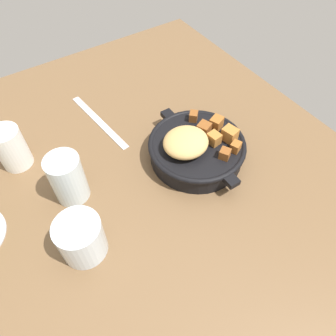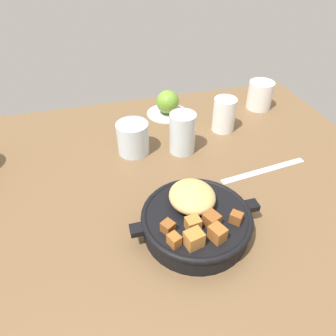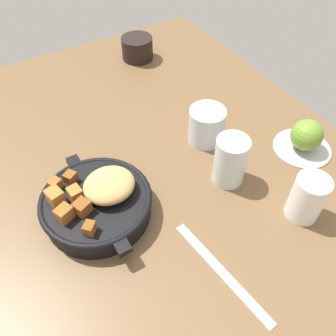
{
  "view_description": "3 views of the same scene",
  "coord_description": "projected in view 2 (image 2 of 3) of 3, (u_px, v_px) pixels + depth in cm",
  "views": [
    {
      "loc": [
        -30.72,
        17.33,
        53.84
      ],
      "look_at": [
        1.29,
        -3.71,
        5.46
      ],
      "focal_mm": 34.33,
      "sensor_mm": 36.0,
      "label": 1
    },
    {
      "loc": [
        -11.52,
        -49.68,
        47.3
      ],
      "look_at": [
        2.94,
        2.41,
        3.97
      ],
      "focal_mm": 33.53,
      "sensor_mm": 36.0,
      "label": 2
    },
    {
      "loc": [
        44.98,
        -21.81,
        56.33
      ],
      "look_at": [
        4.57,
        2.24,
        4.48
      ],
      "focal_mm": 38.36,
      "sensor_mm": 36.0,
      "label": 3
    }
  ],
  "objects": [
    {
      "name": "ground_plane",
      "position": [
        158.0,
        195.0,
        0.7
      ],
      "size": [
        113.56,
        89.9,
        2.4
      ],
      "primitive_type": "cube",
      "color": "brown"
    },
    {
      "name": "cast_iron_skillet",
      "position": [
        196.0,
        219.0,
        0.59
      ],
      "size": [
        24.98,
        20.72,
        8.34
      ],
      "color": "black",
      "rests_on": "ground_plane"
    },
    {
      "name": "saucer_plate",
      "position": [
        168.0,
        113.0,
        0.96
      ],
      "size": [
        12.68,
        12.68,
        0.6
      ],
      "primitive_type": "cylinder",
      "color": "#B7BABF",
      "rests_on": "ground_plane"
    },
    {
      "name": "red_apple",
      "position": [
        168.0,
        102.0,
        0.94
      ],
      "size": [
        6.9,
        6.9,
        6.9
      ],
      "primitive_type": "sphere",
      "color": "olive",
      "rests_on": "saucer_plate"
    },
    {
      "name": "butter_knife",
      "position": [
        263.0,
        170.0,
        0.75
      ],
      "size": [
        22.74,
        4.21,
        0.36
      ],
      "primitive_type": "cube",
      "rotation": [
        0.0,
        0.0,
        0.12
      ],
      "color": "silver",
      "rests_on": "ground_plane"
    },
    {
      "name": "water_glass_short",
      "position": [
        133.0,
        138.0,
        0.79
      ],
      "size": [
        8.02,
        8.02,
        8.1
      ],
      "primitive_type": "cylinder",
      "color": "silver",
      "rests_on": "ground_plane"
    },
    {
      "name": "white_creamer_pitcher",
      "position": [
        224.0,
        115.0,
        0.86
      ],
      "size": [
        6.17,
        6.17,
        9.43
      ],
      "primitive_type": "cylinder",
      "color": "white",
      "rests_on": "ground_plane"
    },
    {
      "name": "ceramic_mug_white",
      "position": [
        260.0,
        95.0,
        0.97
      ],
      "size": [
        7.56,
        7.56,
        8.44
      ],
      "primitive_type": "cylinder",
      "color": "silver",
      "rests_on": "ground_plane"
    },
    {
      "name": "water_glass_tall",
      "position": [
        182.0,
        133.0,
        0.78
      ],
      "size": [
        6.54,
        6.54,
        10.48
      ],
      "primitive_type": "cylinder",
      "color": "silver",
      "rests_on": "ground_plane"
    }
  ]
}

